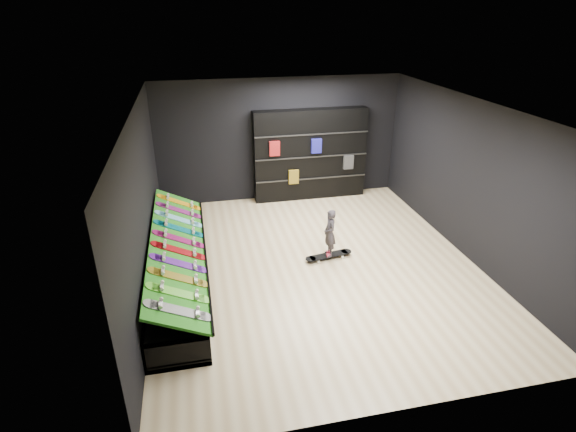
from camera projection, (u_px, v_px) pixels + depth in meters
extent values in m
cube|color=beige|center=(316.00, 265.00, 8.60)|extent=(6.00, 7.00, 0.01)
cube|color=white|center=(321.00, 108.00, 7.32)|extent=(6.00, 7.00, 0.01)
cube|color=black|center=(280.00, 140.00, 11.05)|extent=(6.00, 0.02, 3.00)
cube|color=black|center=(405.00, 312.00, 4.86)|extent=(6.00, 0.02, 3.00)
cube|color=black|center=(142.00, 207.00, 7.38)|extent=(0.02, 7.00, 3.00)
cube|color=black|center=(470.00, 180.00, 8.53)|extent=(0.02, 7.00, 3.00)
cube|color=#19640F|center=(178.00, 246.00, 7.81)|extent=(0.92, 4.50, 0.46)
cube|color=black|center=(310.00, 155.00, 11.19)|extent=(2.82, 0.33, 2.26)
imported|color=black|center=(329.00, 242.00, 8.66)|extent=(0.16, 0.22, 0.57)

